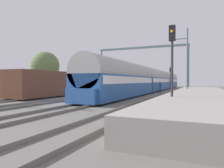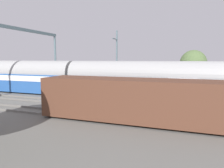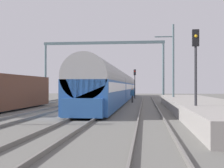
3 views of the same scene
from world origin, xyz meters
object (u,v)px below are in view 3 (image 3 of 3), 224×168
at_px(person_crossing, 132,94).
at_px(railway_signal_near, 196,63).
at_px(freight_car, 8,92).
at_px(passenger_train, 119,86).
at_px(railway_signal_far, 135,80).
at_px(catenary_gantry, 103,56).

height_order(person_crossing, railway_signal_near, railway_signal_near).
bearing_deg(freight_car, person_crossing, 50.80).
bearing_deg(freight_car, passenger_train, 65.91).
bearing_deg(railway_signal_far, catenary_gantry, -114.04).
bearing_deg(railway_signal_near, freight_car, 152.43).
distance_m(passenger_train, railway_signal_far, 7.21).
distance_m(person_crossing, catenary_gantry, 7.22).
relative_size(person_crossing, railway_signal_far, 0.37).
bearing_deg(passenger_train, catenary_gantry, -137.50).
bearing_deg(railway_signal_near, railway_signal_far, 97.84).
bearing_deg(person_crossing, catenary_gantry, -60.57).
xyz_separation_m(passenger_train, catenary_gantry, (-1.94, -1.78, 3.90)).
relative_size(freight_car, catenary_gantry, 0.81).
height_order(person_crossing, catenary_gantry, catenary_gantry).
bearing_deg(freight_car, railway_signal_near, -27.57).
relative_size(passenger_train, person_crossing, 28.44).
height_order(passenger_train, person_crossing, passenger_train).
height_order(freight_car, railway_signal_near, railway_signal_near).
height_order(freight_car, catenary_gantry, catenary_gantry).
xyz_separation_m(freight_car, catenary_gantry, (5.83, 15.62, 4.41)).
bearing_deg(freight_car, railway_signal_far, 68.23).
bearing_deg(catenary_gantry, passenger_train, 42.50).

